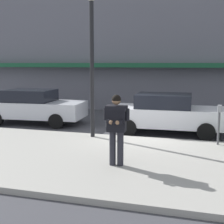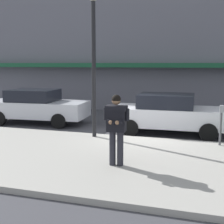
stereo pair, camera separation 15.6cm
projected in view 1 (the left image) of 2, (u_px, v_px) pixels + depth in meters
ground_plane at (140, 139)px, 11.23m from camera, size 80.00×80.00×0.00m
sidewalk at (157, 164)px, 8.24m from camera, size 32.00×5.30×0.14m
curb_paint_line at (168, 141)px, 11.01m from camera, size 28.00×0.12×0.01m
storefront_facade at (186, 5)px, 18.10m from camera, size 28.00×4.70×12.10m
parked_sedan_near at (33, 106)px, 14.01m from camera, size 4.60×2.14×1.54m
parked_sedan_mid at (167, 113)px, 12.06m from camera, size 4.54×2.01×1.54m
man_texting_on_phone at (116, 122)px, 7.74m from camera, size 0.65×0.60×1.81m
street_lamp_post at (92, 50)px, 10.56m from camera, size 0.36×0.36×4.88m
parking_meter at (219, 119)px, 9.80m from camera, size 0.12×0.18×1.27m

